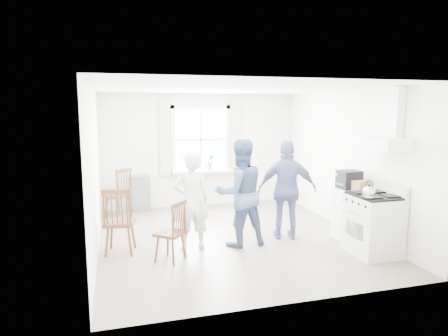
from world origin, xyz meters
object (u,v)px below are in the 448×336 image
(low_cabinet, at_px, (351,214))
(person_left, at_px, (191,201))
(windsor_chair_a, at_px, (122,188))
(windsor_chair_c, at_px, (176,225))
(gas_stove, at_px, (373,224))
(stereo_stack, at_px, (349,180))
(person_mid, at_px, (240,193))
(person_right, at_px, (287,190))
(windsor_chair_b, at_px, (118,214))

(low_cabinet, height_order, person_left, person_left)
(windsor_chair_a, height_order, windsor_chair_c, windsor_chair_a)
(gas_stove, xyz_separation_m, low_cabinet, (0.07, 0.70, -0.03))
(stereo_stack, bearing_deg, person_mid, 173.65)
(person_right, bearing_deg, gas_stove, 149.02)
(stereo_stack, bearing_deg, person_left, 174.79)
(stereo_stack, xyz_separation_m, person_mid, (-1.90, 0.21, -0.17))
(person_mid, bearing_deg, gas_stove, 148.60)
(person_left, xyz_separation_m, person_mid, (0.81, -0.04, 0.09))
(low_cabinet, xyz_separation_m, person_right, (-1.05, 0.37, 0.42))
(windsor_chair_b, distance_m, person_mid, 1.97)
(low_cabinet, distance_m, windsor_chair_b, 3.92)
(windsor_chair_b, xyz_separation_m, person_right, (2.85, 0.07, 0.21))
(windsor_chair_a, relative_size, person_mid, 0.60)
(low_cabinet, relative_size, windsor_chair_c, 0.97)
(windsor_chair_b, bearing_deg, low_cabinet, -4.43)
(person_left, bearing_deg, low_cabinet, 171.89)
(person_left, distance_m, person_right, 1.71)
(person_right, bearing_deg, low_cabinet, 177.08)
(person_mid, bearing_deg, person_right, -176.88)
(low_cabinet, distance_m, person_left, 2.80)
(low_cabinet, xyz_separation_m, person_left, (-2.76, 0.29, 0.35))
(windsor_chair_a, height_order, person_left, person_left)
(windsor_chair_a, distance_m, person_mid, 2.83)
(low_cabinet, relative_size, person_mid, 0.51)
(windsor_chair_b, relative_size, windsor_chair_c, 1.16)
(low_cabinet, height_order, windsor_chair_b, windsor_chair_b)
(windsor_chair_b, xyz_separation_m, windsor_chair_c, (0.81, -0.49, -0.09))
(person_left, relative_size, person_right, 0.92)
(low_cabinet, bearing_deg, person_mid, 172.64)
(person_left, bearing_deg, gas_stove, 157.67)
(windsor_chair_c, bearing_deg, windsor_chair_a, 105.44)
(gas_stove, xyz_separation_m, windsor_chair_a, (-3.73, 3.08, 0.17))
(stereo_stack, distance_m, windsor_chair_b, 3.89)
(windsor_chair_a, xyz_separation_m, windsor_chair_b, (-0.10, -2.08, 0.00))
(windsor_chair_b, bearing_deg, windsor_chair_a, 87.14)
(person_mid, bearing_deg, stereo_stack, 169.13)
(windsor_chair_b, bearing_deg, stereo_stack, -3.90)
(stereo_stack, relative_size, windsor_chair_a, 0.34)
(person_right, bearing_deg, windsor_chair_c, 31.93)
(windsor_chair_c, bearing_deg, low_cabinet, 3.49)
(low_cabinet, distance_m, person_right, 1.19)
(windsor_chair_c, bearing_deg, windsor_chair_b, 148.91)
(stereo_stack, relative_size, windsor_chair_c, 0.39)
(stereo_stack, xyz_separation_m, windsor_chair_b, (-3.86, 0.26, -0.40))
(stereo_stack, xyz_separation_m, person_right, (-1.00, 0.33, -0.19))
(gas_stove, bearing_deg, low_cabinet, 84.32)
(person_left, bearing_deg, stereo_stack, 172.62)
(windsor_chair_c, distance_m, person_left, 0.62)
(stereo_stack, relative_size, windsor_chair_b, 0.34)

